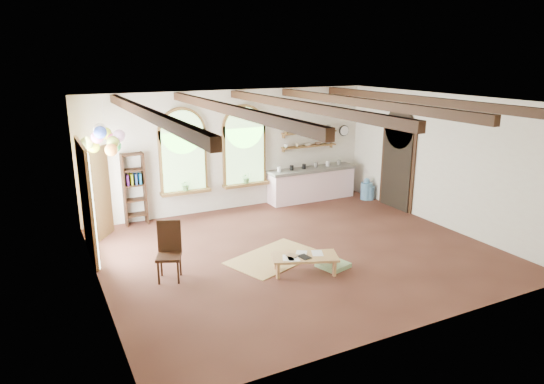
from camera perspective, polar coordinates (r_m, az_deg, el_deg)
floor at (r=10.50m, az=2.92°, el=-6.96°), size 8.00×8.00×0.00m
ceiling_beams at (r=9.74m, az=3.18°, el=10.13°), size 6.20×6.80×0.18m
window_left at (r=12.55m, az=-10.41°, el=4.38°), size 1.30×0.28×2.20m
window_right at (r=13.11m, az=-3.26°, el=5.10°), size 1.30×0.28×2.20m
left_doorway at (r=10.64m, az=-20.96°, el=-1.14°), size 0.10×1.90×2.50m
right_doorway at (r=13.56m, az=14.47°, el=2.67°), size 0.10×1.30×2.40m
kitchen_counter at (r=14.08m, az=4.66°, el=0.99°), size 2.68×0.62×0.94m
wall_shelf_lower at (r=13.99m, az=4.38°, el=5.41°), size 1.70×0.24×0.04m
wall_shelf_upper at (r=13.93m, az=4.41°, el=7.03°), size 1.70×0.24×0.04m
wall_clock at (r=14.67m, az=8.49°, el=7.15°), size 0.32×0.04×0.32m
bookshelf at (r=12.32m, az=-15.89°, el=0.32°), size 0.53×0.32×1.80m
coffee_table at (r=9.39m, az=3.87°, el=-7.72°), size 1.38×0.99×0.36m
side_chair at (r=9.32m, az=-11.97°, el=-8.20°), size 0.58×0.58×1.11m
floor_mat at (r=10.15m, az=0.25°, el=-7.72°), size 2.17×1.74×0.02m
floor_cushion at (r=9.80m, az=7.21°, el=-8.49°), size 0.64×0.64×0.09m
water_jug_a at (r=14.38m, az=11.05°, el=0.23°), size 0.33×0.33×0.64m
water_jug_b at (r=14.38m, az=11.43°, el=-0.02°), size 0.26×0.26×0.51m
balloon_cluster at (r=10.93m, az=-19.05°, el=5.86°), size 0.92×1.01×1.16m
table_book at (r=9.29m, az=2.16°, el=-7.62°), size 0.24×0.27×0.02m
tablet at (r=9.31m, az=3.84°, el=-7.62°), size 0.21×0.28×0.01m
potted_plant_left at (r=12.62m, az=-10.10°, el=0.81°), size 0.27×0.23×0.30m
potted_plant_right at (r=13.19m, az=-3.02°, el=1.68°), size 0.27×0.23×0.30m
shelf_cup_a at (r=13.61m, az=1.67°, el=5.45°), size 0.12×0.10×0.10m
shelf_cup_b at (r=13.78m, az=2.95°, el=5.56°), size 0.10×0.10×0.09m
shelf_bowl_a at (r=13.96m, az=4.21°, el=5.58°), size 0.22×0.22×0.05m
shelf_bowl_b at (r=14.14m, az=5.43°, el=5.70°), size 0.20×0.20×0.06m
shelf_vase at (r=14.32m, az=6.63°, el=6.06°), size 0.18×0.18×0.19m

